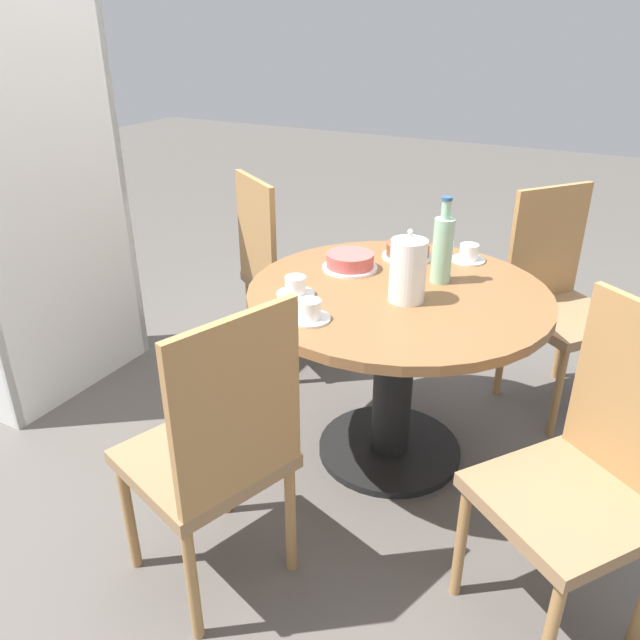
% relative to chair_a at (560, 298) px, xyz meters
% --- Properties ---
extents(ground_plane, '(14.00, 14.00, 0.00)m').
position_rel_chair_a_xyz_m(ground_plane, '(-0.73, 0.48, -0.51)').
color(ground_plane, '#56514C').
extents(dining_table, '(1.10, 1.10, 0.73)m').
position_rel_chair_a_xyz_m(dining_table, '(-0.73, 0.48, 0.02)').
color(dining_table, black).
rests_on(dining_table, ground_plane).
extents(chair_a, '(0.59, 0.59, 0.97)m').
position_rel_chair_a_xyz_m(chair_a, '(0.00, 0.00, 0.00)').
color(chair_a, '#A87A47').
rests_on(chair_a, ground_plane).
extents(chair_b, '(0.58, 0.58, 0.97)m').
position_rel_chair_a_xyz_m(chair_b, '(-0.29, 1.24, 0.00)').
color(chair_b, '#A87A47').
rests_on(chair_b, ground_plane).
extents(chair_c, '(0.53, 0.53, 0.97)m').
position_rel_chair_a_xyz_m(chair_c, '(-1.57, 0.69, 0.00)').
color(chair_c, '#A87A47').
rests_on(chair_c, ground_plane).
extents(chair_d, '(0.59, 0.59, 0.97)m').
position_rel_chair_a_xyz_m(chair_d, '(-1.19, -0.26, 0.00)').
color(chair_d, '#A87A47').
rests_on(chair_d, ground_plane).
extents(bookshelf, '(0.82, 0.28, 1.76)m').
position_rel_chair_a_xyz_m(bookshelf, '(-0.94, 2.08, 0.36)').
color(bookshelf, silver).
rests_on(bookshelf, ground_plane).
extents(coffee_pot, '(0.13, 0.13, 0.26)m').
position_rel_chair_a_xyz_m(coffee_pot, '(-0.80, 0.43, 0.34)').
color(coffee_pot, white).
rests_on(coffee_pot, dining_table).
extents(water_bottle, '(0.08, 0.08, 0.32)m').
position_rel_chair_a_xyz_m(water_bottle, '(-0.58, 0.38, 0.35)').
color(water_bottle, '#99C6A3').
rests_on(water_bottle, dining_table).
extents(cake_main, '(0.22, 0.22, 0.07)m').
position_rel_chair_a_xyz_m(cake_main, '(-0.62, 0.73, 0.25)').
color(cake_main, white).
rests_on(cake_main, dining_table).
extents(cake_second, '(0.21, 0.21, 0.06)m').
position_rel_chair_a_xyz_m(cake_second, '(-0.40, 0.58, 0.25)').
color(cake_second, white).
rests_on(cake_second, dining_table).
extents(cup_a, '(0.14, 0.14, 0.07)m').
position_rel_chair_a_xyz_m(cup_a, '(-0.32, 0.34, 0.25)').
color(cup_a, silver).
rests_on(cup_a, dining_table).
extents(cup_b, '(0.14, 0.14, 0.07)m').
position_rel_chair_a_xyz_m(cup_b, '(-1.09, 0.65, 0.25)').
color(cup_b, silver).
rests_on(cup_b, dining_table).
extents(cup_c, '(0.14, 0.14, 0.07)m').
position_rel_chair_a_xyz_m(cup_c, '(-0.94, 0.79, 0.25)').
color(cup_c, silver).
rests_on(cup_c, dining_table).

